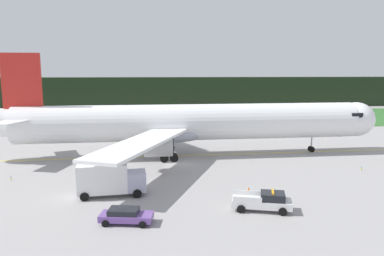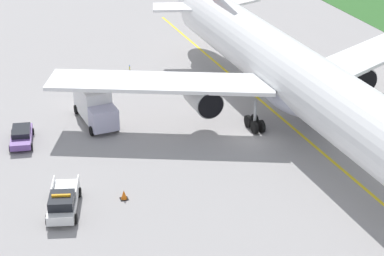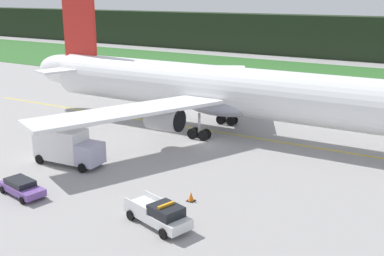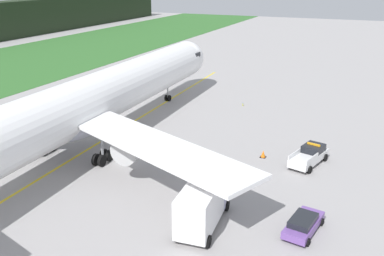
{
  "view_description": "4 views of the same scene",
  "coord_description": "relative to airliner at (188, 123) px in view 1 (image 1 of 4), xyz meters",
  "views": [
    {
      "loc": [
        -3.16,
        -49.26,
        12.98
      ],
      "look_at": [
        2.23,
        4.95,
        4.24
      ],
      "focal_mm": 33.96,
      "sensor_mm": 36.0,
      "label": 1
    },
    {
      "loc": [
        50.77,
        -23.16,
        27.81
      ],
      "look_at": [
        2.28,
        -6.21,
        3.04
      ],
      "focal_mm": 64.32,
      "sensor_mm": 36.0,
      "label": 2
    },
    {
      "loc": [
        24.43,
        -42.11,
        15.82
      ],
      "look_at": [
        2.28,
        -6.31,
        3.7
      ],
      "focal_mm": 43.88,
      "sensor_mm": 36.0,
      "label": 3
    },
    {
      "loc": [
        -34.38,
        -22.91,
        18.02
      ],
      "look_at": [
        5.34,
        -5.61,
        2.51
      ],
      "focal_mm": 40.42,
      "sensor_mm": 36.0,
      "label": 4
    }
  ],
  "objects": [
    {
      "name": "ground",
      "position": [
        -1.57,
        -4.85,
        -5.04
      ],
      "size": [
        320.0,
        320.0,
        0.0
      ],
      "primitive_type": "plane",
      "color": "#989594"
    },
    {
      "name": "staff_car",
      "position": [
        -7.46,
        -24.29,
        -4.34
      ],
      "size": [
        4.71,
        2.59,
        1.3
      ],
      "color": "#6E4998",
      "rests_on": "ground"
    },
    {
      "name": "taxiway_edge_light_east",
      "position": [
        21.84,
        -10.6,
        -4.77
      ],
      "size": [
        0.12,
        0.12,
        0.5
      ],
      "color": "yellow",
      "rests_on": "ground"
    },
    {
      "name": "airliner",
      "position": [
        0.0,
        0.0,
        0.0
      ],
      "size": [
        61.39,
        43.39,
        15.34
      ],
      "color": "white",
      "rests_on": "ground"
    },
    {
      "name": "taxiway_edge_light_west",
      "position": [
        -22.04,
        -10.6,
        -4.78
      ],
      "size": [
        0.12,
        0.12,
        0.49
      ],
      "color": "yellow",
      "rests_on": "ground"
    },
    {
      "name": "catering_truck",
      "position": [
        -9.64,
        -17.15,
        -3.22
      ],
      "size": [
        7.1,
        3.17,
        3.62
      ],
      "color": "#AFADC9",
      "rests_on": "ground"
    },
    {
      "name": "grass_verge",
      "position": [
        -1.57,
        42.97,
        -5.02
      ],
      "size": [
        320.0,
        37.16,
        0.04
      ],
      "primitive_type": "cube",
      "color": "#2F642A",
      "rests_on": "ground"
    },
    {
      "name": "taxiway_centerline_main",
      "position": [
        0.47,
        0.01,
        -5.04
      ],
      "size": [
        81.87,
        2.48,
        0.01
      ],
      "primitive_type": "cube",
      "rotation": [
        0.0,
        0.0,
        0.03
      ],
      "color": "yellow",
      "rests_on": "ground"
    },
    {
      "name": "ops_pickup_truck",
      "position": [
        5.15,
        -22.7,
        -4.14
      ],
      "size": [
        5.78,
        3.33,
        1.94
      ],
      "color": "silver",
      "rests_on": "ground"
    },
    {
      "name": "distant_tree_line",
      "position": [
        -1.57,
        73.95,
        0.18
      ],
      "size": [
        288.0,
        7.76,
        10.45
      ],
      "primitive_type": "cube",
      "color": "#1F2D1B",
      "rests_on": "ground"
    },
    {
      "name": "apron_cone",
      "position": [
        4.88,
        -18.05,
        -4.67
      ],
      "size": [
        0.61,
        0.61,
        0.77
      ],
      "color": "black",
      "rests_on": "ground"
    }
  ]
}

